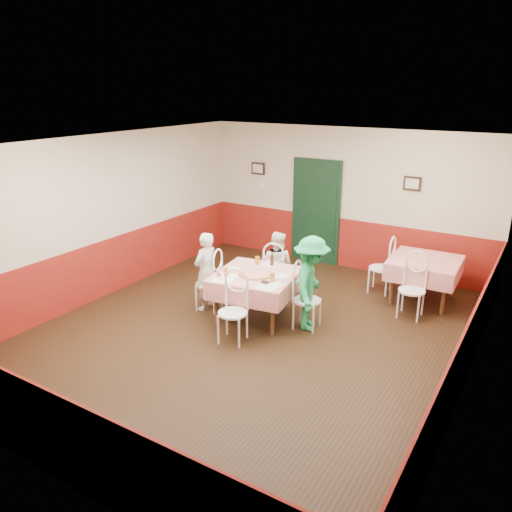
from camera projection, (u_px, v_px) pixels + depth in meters
The scene contains 39 objects.
floor at pixel (252, 332), 7.57m from camera, with size 7.00×7.00×0.00m, color black.
ceiling at pixel (252, 145), 6.66m from camera, with size 7.00×7.00×0.00m, color white.
back_wall at pixel (345, 199), 9.93m from camera, with size 6.00×0.10×2.80m, color beige.
front_wall at pixel (37, 349), 4.29m from camera, with size 6.00×0.10×2.80m, color beige.
left_wall at pixel (105, 217), 8.60m from camera, with size 0.10×7.00×2.80m, color beige.
right_wall at pixel (477, 287), 5.63m from camera, with size 0.10×7.00×2.80m, color beige.
wainscot_back at pixel (342, 242), 10.21m from camera, with size 6.00×0.03×1.00m, color maroon.
wainscot_front at pixel (53, 435), 4.60m from camera, with size 6.00×0.03×1.00m, color maroon.
wainscot_left at pixel (110, 266), 8.88m from camera, with size 0.03×7.00×1.00m, color maroon.
wainscot_right at pixel (465, 356), 5.93m from camera, with size 0.03×7.00×1.00m, color maroon.
door at pixel (316, 213), 10.30m from camera, with size 0.96×0.06×2.10m, color black.
picture_left at pixel (258, 168), 10.74m from camera, with size 0.32×0.03×0.26m, color black.
picture_right at pixel (412, 184), 9.10m from camera, with size 0.32×0.03×0.26m, color black.
thermostat at pixel (262, 185), 10.80m from camera, with size 0.10×0.03×0.10m, color white.
main_table at pixel (256, 296), 7.93m from camera, with size 1.22×1.22×0.77m, color red.
second_table at pixel (423, 280), 8.57m from camera, with size 1.12×1.12×0.77m, color red.
chair_left at pixel (209, 284), 8.22m from camera, with size 0.42×0.42×0.90m, color white, non-canonical shape.
chair_right at pixel (307, 300), 7.59m from camera, with size 0.42×0.42×0.90m, color white, non-canonical shape.
chair_far at pixel (275, 274), 8.64m from camera, with size 0.42×0.42×0.90m, color white, non-canonical shape.
chair_near at pixel (233, 313), 7.17m from camera, with size 0.42×0.42×0.90m, color white, non-canonical shape.
chair_second_a at pixel (381, 268), 8.92m from camera, with size 0.42×0.42×0.90m, color white, non-canonical shape.
chair_second_b at pixel (412, 291), 7.94m from camera, with size 0.42×0.42×0.90m, color white, non-canonical shape.
pizza at pixel (256, 274), 7.75m from camera, with size 0.50×0.50×0.03m, color #B74723.
plate_left at pixel (232, 269), 7.98m from camera, with size 0.25×0.25×0.01m, color white.
plate_right at pixel (282, 276), 7.67m from camera, with size 0.25×0.25×0.01m, color white.
plate_far at pixel (268, 265), 8.17m from camera, with size 0.25×0.25×0.01m, color white.
glass_a at pixel (226, 272), 7.69m from camera, with size 0.07×0.07×0.13m, color #BF7219.
glass_b at pixel (272, 277), 7.46m from camera, with size 0.07×0.07×0.14m, color #BF7219.
glass_c at pixel (257, 261), 8.17m from camera, with size 0.07×0.07×0.14m, color #BF7219.
beer_bottle at pixel (272, 260), 8.10m from camera, with size 0.06×0.06×0.21m, color #381C0A.
shaker_a at pixel (220, 276), 7.56m from camera, with size 0.04×0.04×0.09m, color silver.
shaker_b at pixel (221, 277), 7.54m from camera, with size 0.04×0.04×0.09m, color silver.
shaker_c at pixel (218, 274), 7.64m from camera, with size 0.04×0.04×0.09m, color #B23319.
menu_left at pixel (225, 278), 7.62m from camera, with size 0.30×0.40×0.00m, color white.
menu_right at pixel (269, 286), 7.33m from camera, with size 0.30×0.40×0.00m, color white.
wallet at pixel (265, 282), 7.43m from camera, with size 0.11×0.09×0.02m, color black.
diner_left at pixel (206, 271), 8.17m from camera, with size 0.48×0.32×1.32m, color gray.
diner_far at pixel (277, 265), 8.64m from camera, with size 0.58×0.46×1.20m, color gray.
diner_right at pixel (311, 284), 7.47m from camera, with size 0.95×0.55×1.47m, color gray.
Camera 1 is at (3.59, -5.75, 3.56)m, focal length 35.00 mm.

